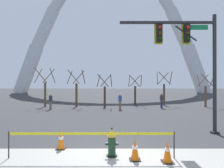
# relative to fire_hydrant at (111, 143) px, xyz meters

# --- Properties ---
(ground_plane) EXTENTS (240.00, 240.00, 0.00)m
(ground_plane) POSITION_rel_fire_hydrant_xyz_m (0.05, 0.50, -0.47)
(ground_plane) COLOR #333335
(fire_hydrant) EXTENTS (0.46, 0.48, 0.99)m
(fire_hydrant) POSITION_rel_fire_hydrant_xyz_m (0.00, 0.00, 0.00)
(fire_hydrant) COLOR black
(fire_hydrant) RESTS_ON ground
(caution_tape_barrier) EXTENTS (5.53, 0.05, 0.90)m
(caution_tape_barrier) POSITION_rel_fire_hydrant_xyz_m (-0.67, -0.19, 0.16)
(caution_tape_barrier) COLOR #232326
(caution_tape_barrier) RESTS_ON ground
(traffic_cone_by_hydrant) EXTENTS (0.36, 0.36, 0.73)m
(traffic_cone_by_hydrant) POSITION_rel_fire_hydrant_xyz_m (1.75, -0.51, -0.11)
(traffic_cone_by_hydrant) COLOR black
(traffic_cone_by_hydrant) RESTS_ON ground
(traffic_cone_mid_sidewalk) EXTENTS (0.36, 0.36, 0.73)m
(traffic_cone_mid_sidewalk) POSITION_rel_fire_hydrant_xyz_m (0.75, -0.33, -0.11)
(traffic_cone_mid_sidewalk) COLOR black
(traffic_cone_mid_sidewalk) RESTS_ON ground
(traffic_cone_curb_edge) EXTENTS (0.36, 0.36, 0.73)m
(traffic_cone_curb_edge) POSITION_rel_fire_hydrant_xyz_m (-1.93, 0.71, -0.11)
(traffic_cone_curb_edge) COLOR black
(traffic_cone_curb_edge) RESTS_ON ground
(traffic_signal_gantry) EXTENTS (5.02, 0.44, 6.00)m
(traffic_signal_gantry) POSITION_rel_fire_hydrant_xyz_m (4.05, 3.02, 3.60)
(traffic_signal_gantry) COLOR #232326
(traffic_signal_gantry) RESTS_ON ground
(monument_arch) EXTENTS (58.75, 3.02, 43.44)m
(monument_arch) POSITION_rel_fire_hydrant_xyz_m (0.05, 49.86, 18.80)
(monument_arch) COLOR silver
(monument_arch) RESTS_ON ground
(tree_far_left) EXTENTS (1.98, 1.99, 4.30)m
(tree_far_left) POSITION_rel_fire_hydrant_xyz_m (-7.44, 14.28, 1.44)
(tree_far_left) COLOR brown
(tree_far_left) RESTS_ON ground
(tree_left_mid) EXTENTS (1.90, 1.91, 4.11)m
(tree_left_mid) POSITION_rel_fire_hydrant_xyz_m (-3.99, 14.47, 1.36)
(tree_left_mid) COLOR brown
(tree_left_mid) RESTS_ON ground
(tree_center_left) EXTENTS (1.67, 1.68, 3.61)m
(tree_center_left) POSITION_rel_fire_hydrant_xyz_m (-0.80, 14.06, 1.13)
(tree_center_left) COLOR #473323
(tree_center_left) RESTS_ON ground
(tree_center_right) EXTENTS (1.68, 1.69, 3.63)m
(tree_center_right) POSITION_rel_fire_hydrant_xyz_m (2.80, 16.04, 1.14)
(tree_center_right) COLOR #473323
(tree_center_right) RESTS_ON ground
(tree_right_mid) EXTENTS (1.86, 1.87, 4.02)m
(tree_right_mid) POSITION_rel_fire_hydrant_xyz_m (6.25, 15.89, 1.32)
(tree_right_mid) COLOR brown
(tree_right_mid) RESTS_ON ground
(tree_far_right) EXTENTS (1.69, 1.70, 3.64)m
(tree_far_right) POSITION_rel_fire_hydrant_xyz_m (10.36, 14.18, 1.15)
(tree_far_right) COLOR brown
(tree_far_right) RESTS_ON ground
(pedestrian_walking_left) EXTENTS (0.36, 0.25, 1.59)m
(pedestrian_walking_left) POSITION_rel_fire_hydrant_xyz_m (5.18, 13.02, 0.35)
(pedestrian_walking_left) COLOR #232847
(pedestrian_walking_left) RESTS_ON ground
(pedestrian_standing_center) EXTENTS (0.39, 0.30, 1.59)m
(pedestrian_standing_center) POSITION_rel_fire_hydrant_xyz_m (-6.06, 11.98, 0.35)
(pedestrian_standing_center) COLOR brown
(pedestrian_standing_center) RESTS_ON ground
(pedestrian_walking_right) EXTENTS (0.35, 0.22, 1.59)m
(pedestrian_walking_right) POSITION_rel_fire_hydrant_xyz_m (0.80, 11.96, 0.35)
(pedestrian_walking_right) COLOR brown
(pedestrian_walking_right) RESTS_ON ground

